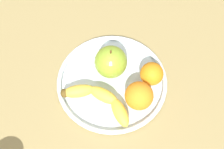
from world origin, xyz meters
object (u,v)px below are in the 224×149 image
banana (99,99)px  orange_front_left (139,96)px  fruit_bowl (112,82)px  apple (111,62)px  orange_front_right (152,74)px

banana → orange_front_left: (-8.99, -3.81, 1.92)cm
fruit_bowl → apple: size_ratio=3.16×
apple → orange_front_right: apple is taller
fruit_bowl → orange_front_left: orange_front_left is taller
orange_front_right → orange_front_left: bearing=83.9°
fruit_bowl → banana: bearing=85.1°
orange_front_left → banana: bearing=23.0°
fruit_bowl → orange_front_left: size_ratio=4.12×
banana → apple: apple is taller
apple → banana: bearing=95.0°
orange_front_right → orange_front_left: 7.27cm
fruit_bowl → orange_front_right: bearing=-155.9°
fruit_bowl → banana: (0.60, 6.92, 2.50)cm
orange_front_left → apple: bearing=-30.4°
fruit_bowl → orange_front_right: 10.76cm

